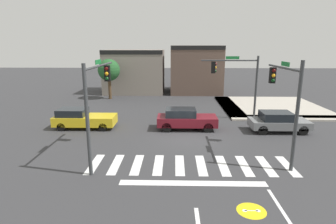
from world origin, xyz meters
name	(u,v)px	position (x,y,z in m)	size (l,w,h in m)	color
ground_plane	(187,138)	(0.00, 0.00, 0.00)	(120.00, 120.00, 0.00)	#353538
crosswalk_near	(190,165)	(0.00, -4.50, 0.00)	(10.73, 2.60, 0.01)	silver
bike_detector_marking	(251,211)	(2.12, -8.64, 0.00)	(1.14, 1.14, 0.01)	yellow
curb_corner_northeast	(267,107)	(8.49, 9.42, 0.07)	(10.00, 10.60, 0.15)	#B2AA9E
storefront_row	(166,70)	(-2.10, 19.13, 2.96)	(15.23, 6.56, 6.16)	gray
traffic_signal_southeast	(285,92)	(5.07, -3.30, 3.76)	(0.32, 4.62, 5.53)	#383A3D
traffic_signal_southwest	(98,91)	(-4.96, -3.71, 3.85)	(0.32, 5.57, 5.45)	#383A3D
traffic_signal_northeast	(237,76)	(4.28, 5.07, 3.73)	(4.74, 0.32, 5.36)	#383A3D
car_yellow	(83,118)	(-7.91, 2.17, 0.75)	(4.58, 1.90, 1.51)	gold
car_maroon	(185,119)	(-0.04, 2.02, 0.81)	(4.45, 1.84, 1.58)	maroon
car_gray	(278,122)	(6.73, 1.58, 0.76)	(4.17, 1.92, 1.47)	slate
roadside_tree	(109,70)	(-8.50, 14.00, 3.36)	(2.55, 2.55, 4.68)	#4C3823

